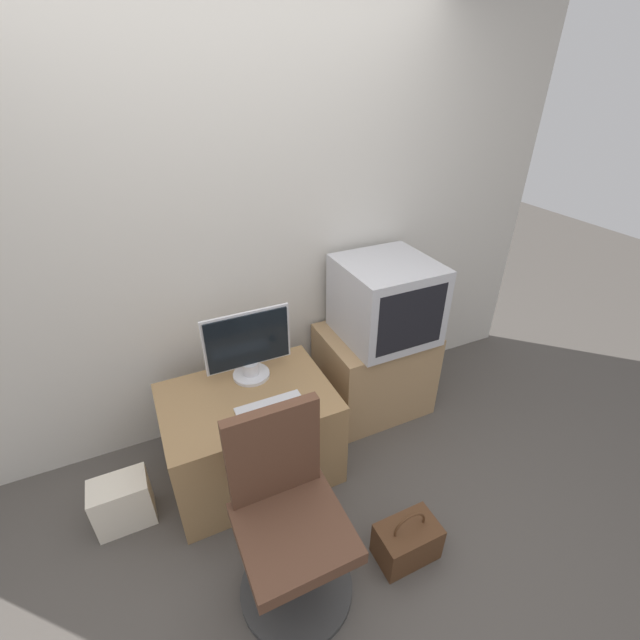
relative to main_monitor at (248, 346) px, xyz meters
name	(u,v)px	position (x,y,z in m)	size (l,w,h in m)	color
ground_plane	(338,576)	(0.09, -0.95, -0.78)	(12.00, 12.00, 0.00)	#4C4742
wall_back	(237,233)	(0.09, 0.37, 0.52)	(4.40, 0.05, 2.60)	beige
desk	(251,434)	(-0.08, -0.16, -0.49)	(0.92, 0.65, 0.58)	#937047
side_stand	(374,369)	(0.87, 0.05, -0.47)	(0.70, 0.55, 0.61)	#A37F56
main_monitor	(248,346)	(0.00, 0.00, 0.00)	(0.49, 0.21, 0.42)	silver
keyboard	(270,406)	(0.01, -0.30, -0.20)	(0.36, 0.12, 0.01)	silver
mouse	(312,396)	(0.24, -0.33, -0.19)	(0.05, 0.03, 0.04)	black
crt_tv	(386,300)	(0.90, 0.01, 0.08)	(0.56, 0.56, 0.50)	#B7B7BC
office_chair	(289,525)	(-0.11, -0.86, -0.37)	(0.52, 0.52, 0.96)	#333333
cardboard_box_lower	(123,503)	(-0.80, -0.20, -0.64)	(0.29, 0.19, 0.29)	beige
handbag	(407,541)	(0.45, -1.00, -0.67)	(0.30, 0.19, 0.31)	#4C2D19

